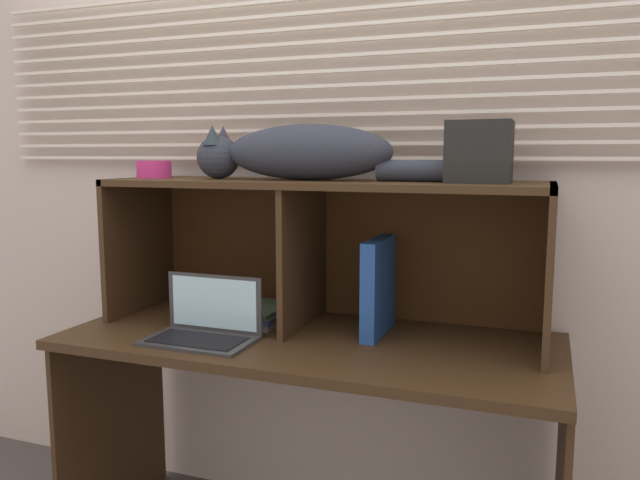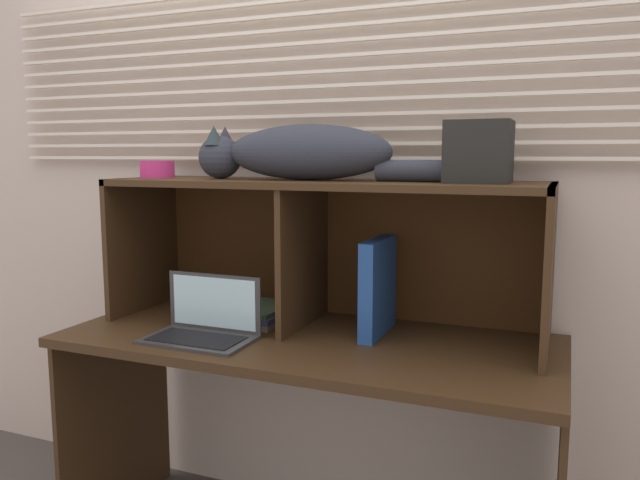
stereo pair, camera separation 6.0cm
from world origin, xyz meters
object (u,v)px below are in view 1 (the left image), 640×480
Objects in this scene: book_stack at (258,314)px; cat at (300,154)px; laptop at (204,326)px; small_basket at (154,169)px; binder_upright at (378,287)px; storage_box at (479,152)px.

cat is at bearing 0.36° from book_stack.
laptop is 0.64m from small_basket.
binder_upright is at bearing 0.00° from small_basket.
binder_upright is at bearing -0.00° from cat.
small_basket reaches higher than laptop.
cat is 7.83× the size of small_basket.
cat is 4.02× the size of book_stack.
storage_box is (0.57, -0.00, 0.00)m from cat.
laptop is at bearing -103.90° from book_stack.
book_stack is at bearing -179.87° from binder_upright.
cat reaches higher than laptop.
cat is 0.57m from book_stack.
binder_upright is (0.27, -0.00, -0.42)m from cat.
laptop is at bearing -131.67° from cat.
book_stack is 1.30× the size of storage_box.
book_stack is (-0.43, -0.00, -0.13)m from binder_upright.
binder_upright is at bearing 0.13° from book_stack.
laptop is at bearing -153.03° from binder_upright.
small_basket is (-0.83, 0.00, 0.36)m from binder_upright.
laptop is at bearing -36.19° from small_basket.
small_basket reaches higher than binder_upright.
cat is 0.63m from laptop.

